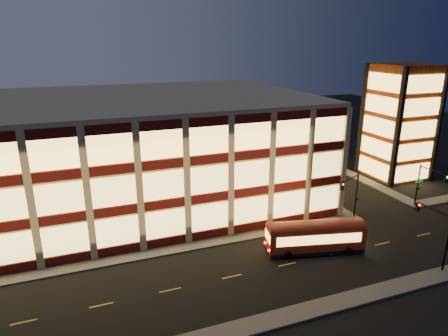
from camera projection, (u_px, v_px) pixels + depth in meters
name	position (u px, v px, depth m)	size (l,w,h in m)	color
ground	(175.00, 254.00, 42.01)	(200.00, 200.00, 0.00)	black
sidewalk_office_south	(145.00, 254.00, 41.85)	(54.00, 2.00, 0.15)	#514F4C
sidewalk_office_east	(287.00, 178.00, 64.92)	(2.00, 30.00, 0.15)	#514F4C
sidewalk_tower_west	(343.00, 170.00, 68.67)	(2.00, 30.00, 0.15)	#514F4C
sidewalk_near	(218.00, 335.00, 30.44)	(100.00, 2.00, 0.15)	#514F4C
office_building	(121.00, 151.00, 53.81)	(50.45, 30.45, 14.50)	tan
stair_tower	(399.00, 122.00, 63.47)	(8.60, 8.60, 18.00)	#8C3814
traffic_signal_far	(351.00, 190.00, 48.52)	(3.79, 1.87, 6.00)	black
traffic_signal_right	(428.00, 181.00, 51.60)	(1.20, 4.37, 6.00)	black
traffic_signal_near	(436.00, 227.00, 38.94)	(0.32, 4.45, 6.00)	black
trolley_bus	(315.00, 235.00, 42.02)	(10.53, 4.87, 3.46)	maroon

